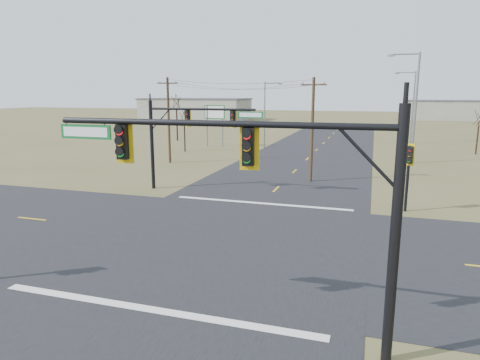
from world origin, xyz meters
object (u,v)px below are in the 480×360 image
bare_tree_b (176,101)px  utility_pole_near (312,128)px  streetlight_b (412,103)px  utility_pole_far (169,119)px  streetlight_a (413,102)px  mast_arm_near (258,172)px  bare_tree_a (184,117)px  highway_sign (215,117)px  mast_arm_far (189,126)px  pedestal_signal_ne (409,162)px  bare_tree_c (480,118)px  streetlight_c (266,111)px

bare_tree_b → utility_pole_near: bearing=-46.1°
streetlight_b → bare_tree_b: bearing=178.0°
utility_pole_far → streetlight_a: bearing=16.8°
mast_arm_near → bare_tree_a: (-19.56, 37.74, -0.78)m
utility_pole_far → highway_sign: bearing=91.3°
mast_arm_far → highway_sign: bearing=126.2°
utility_pole_near → bare_tree_b: size_ratio=1.13×
mast_arm_far → bare_tree_b: 35.33m
pedestal_signal_ne → utility_pole_near: utility_pole_near is taller
streetlight_a → bare_tree_b: 35.10m
bare_tree_a → bare_tree_b: 13.14m
pedestal_signal_ne → streetlight_a: size_ratio=0.38×
streetlight_a → streetlight_b: size_ratio=1.10×
highway_sign → bare_tree_a: bearing=-102.2°
pedestal_signal_ne → streetlight_b: streetlight_b is taller
pedestal_signal_ne → bare_tree_a: (-24.77, 21.44, 1.20)m
utility_pole_near → bare_tree_b: bearing=133.9°
streetlight_a → bare_tree_c: bearing=64.6°
pedestal_signal_ne → streetlight_a: streetlight_a is taller
pedestal_signal_ne → bare_tree_b: bare_tree_b is taller
utility_pole_far → bare_tree_b: (-8.58, 19.82, 1.40)m
utility_pole_far → bare_tree_b: utility_pole_far is taller
streetlight_b → bare_tree_c: streetlight_b is taller
bare_tree_c → bare_tree_b: bearing=175.5°
utility_pole_far → streetlight_b: 36.38m
streetlight_c → bare_tree_b: 16.00m
mast_arm_far → pedestal_signal_ne: bearing=14.7°
mast_arm_near → mast_arm_far: 20.24m
utility_pole_far → highway_sign: (-0.33, 14.45, -0.60)m
pedestal_signal_ne → bare_tree_c: (9.75, 29.57, 1.20)m
mast_arm_near → mast_arm_far: bearing=111.4°
pedestal_signal_ne → bare_tree_a: bare_tree_a is taller
mast_arm_far → streetlight_b: (17.99, 37.62, 0.91)m
pedestal_signal_ne → bare_tree_c: bearing=94.4°
mast_arm_near → bare_tree_b: 55.55m
utility_pole_near → pedestal_signal_ne: bearing=-47.3°
mast_arm_far → bare_tree_a: size_ratio=1.61×
streetlight_c → bare_tree_a: size_ratio=1.58×
bare_tree_c → pedestal_signal_ne: bearing=-108.3°
utility_pole_near → bare_tree_a: size_ratio=1.55×
mast_arm_far → highway_sign: (-7.78, 26.09, -0.85)m
streetlight_b → bare_tree_a: 32.69m
utility_pole_far → streetlight_c: 16.58m
pedestal_signal_ne → streetlight_a: 20.56m
pedestal_signal_ne → streetlight_b: (2.81, 38.94, 2.63)m
bare_tree_a → bare_tree_c: (34.52, 8.13, 0.00)m
bare_tree_a → streetlight_a: bearing=-2.6°
mast_arm_far → utility_pole_near: (8.21, 6.24, -0.41)m
pedestal_signal_ne → highway_sign: bearing=152.6°
bare_tree_a → bare_tree_b: bare_tree_b is taller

